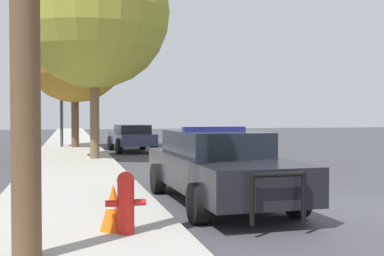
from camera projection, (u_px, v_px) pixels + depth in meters
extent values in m
plane|color=#3D3D42|center=(353.00, 208.00, 9.13)|extent=(110.00, 110.00, 0.00)
cube|color=#A3A099|center=(77.00, 219.00, 7.86)|extent=(3.00, 110.00, 0.13)
cube|color=black|center=(218.00, 171.00, 9.53)|extent=(1.94, 5.18, 0.63)
cube|color=black|center=(214.00, 143.00, 9.76)|extent=(1.63, 2.71, 0.47)
cylinder|color=black|center=(297.00, 198.00, 8.25)|extent=(0.26, 0.68, 0.67)
cylinder|color=black|center=(198.00, 203.00, 7.76)|extent=(0.26, 0.68, 0.67)
cylinder|color=black|center=(232.00, 176.00, 11.31)|extent=(0.26, 0.68, 0.67)
cylinder|color=black|center=(158.00, 179.00, 10.83)|extent=(0.26, 0.68, 0.67)
cylinder|color=black|center=(304.00, 197.00, 7.06)|extent=(0.07, 0.07, 0.75)
cylinder|color=black|center=(252.00, 199.00, 6.84)|extent=(0.07, 0.07, 0.75)
cylinder|color=black|center=(278.00, 175.00, 6.94)|extent=(0.86, 0.09, 0.07)
cube|color=navy|center=(214.00, 129.00, 9.75)|extent=(1.31, 0.23, 0.09)
cube|color=navy|center=(260.00, 168.00, 9.78)|extent=(0.10, 3.69, 0.18)
cylinder|color=red|center=(126.00, 208.00, 6.61)|extent=(0.23, 0.23, 0.70)
sphere|color=red|center=(126.00, 180.00, 6.60)|extent=(0.24, 0.24, 0.24)
cylinder|color=red|center=(111.00, 204.00, 6.56)|extent=(0.16, 0.09, 0.09)
cylinder|color=red|center=(140.00, 202.00, 6.66)|extent=(0.16, 0.09, 0.09)
cylinder|color=#424247|center=(61.00, 100.00, 25.24)|extent=(0.16, 0.16, 4.89)
cylinder|color=#424247|center=(98.00, 57.00, 25.65)|extent=(3.82, 0.11, 0.11)
cube|color=black|center=(134.00, 67.00, 26.13)|extent=(0.30, 0.24, 0.90)
sphere|color=red|center=(134.00, 61.00, 26.00)|extent=(0.20, 0.20, 0.20)
sphere|color=orange|center=(134.00, 66.00, 26.01)|extent=(0.20, 0.20, 0.20)
sphere|color=green|center=(134.00, 72.00, 26.02)|extent=(0.20, 0.20, 0.20)
cube|color=#333856|center=(131.00, 139.00, 23.39)|extent=(1.94, 4.11, 0.54)
cube|color=black|center=(132.00, 129.00, 23.19)|extent=(1.58, 2.18, 0.41)
cylinder|color=black|center=(111.00, 143.00, 24.32)|extent=(0.29, 0.73, 0.72)
cylinder|color=black|center=(142.00, 143.00, 24.83)|extent=(0.29, 0.73, 0.72)
cylinder|color=black|center=(119.00, 146.00, 21.96)|extent=(0.29, 0.73, 0.72)
cylinder|color=black|center=(154.00, 145.00, 22.48)|extent=(0.29, 0.73, 0.72)
cylinder|color=brown|center=(95.00, 106.00, 18.21)|extent=(0.35, 0.35, 3.95)
sphere|color=#999933|center=(94.00, 12.00, 18.12)|extent=(5.72, 5.72, 5.72)
cylinder|color=brown|center=(75.00, 113.00, 24.87)|extent=(0.38, 0.38, 3.51)
sphere|color=#B77F28|center=(75.00, 50.00, 24.79)|extent=(5.41, 5.41, 5.41)
cone|color=orange|center=(113.00, 207.00, 6.80)|extent=(0.38, 0.38, 0.66)
cylinder|color=white|center=(113.00, 205.00, 6.80)|extent=(0.21, 0.21, 0.09)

